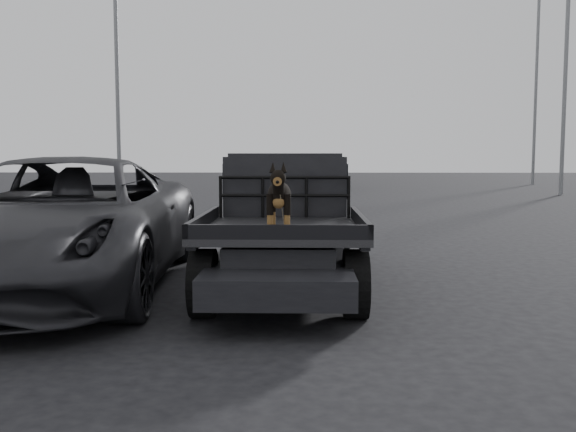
{
  "coord_description": "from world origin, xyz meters",
  "views": [
    {
      "loc": [
        0.35,
        -6.99,
        1.77
      ],
      "look_at": [
        0.19,
        -0.56,
        1.16
      ],
      "focal_mm": 40.0,
      "sensor_mm": 36.0,
      "label": 1
    }
  ],
  "objects_px": {
    "floodlight_near": "(116,24)",
    "floodlight_mid": "(568,14)",
    "dog": "(279,200)",
    "distant_car_a": "(316,174)",
    "flatbed_ute": "(284,253)",
    "parked_suv": "(62,223)",
    "floodlight_far": "(537,62)",
    "distant_car_b": "(314,173)"
  },
  "relations": [
    {
      "from": "floodlight_mid",
      "to": "distant_car_a",
      "type": "bearing_deg",
      "value": 155.73
    },
    {
      "from": "parked_suv",
      "to": "floodlight_mid",
      "type": "height_order",
      "value": "floodlight_mid"
    },
    {
      "from": "flatbed_ute",
      "to": "dog",
      "type": "xyz_separation_m",
      "value": [
        0.0,
        -1.72,
        0.83
      ]
    },
    {
      "from": "distant_car_b",
      "to": "floodlight_near",
      "type": "bearing_deg",
      "value": -135.77
    },
    {
      "from": "distant_car_b",
      "to": "flatbed_ute",
      "type": "bearing_deg",
      "value": -105.17
    },
    {
      "from": "floodlight_mid",
      "to": "floodlight_far",
      "type": "bearing_deg",
      "value": 76.97
    },
    {
      "from": "flatbed_ute",
      "to": "distant_car_b",
      "type": "xyz_separation_m",
      "value": [
        0.95,
        32.89,
        0.21
      ]
    },
    {
      "from": "parked_suv",
      "to": "distant_car_a",
      "type": "bearing_deg",
      "value": 78.17
    },
    {
      "from": "distant_car_b",
      "to": "floodlight_far",
      "type": "bearing_deg",
      "value": -22.51
    },
    {
      "from": "dog",
      "to": "parked_suv",
      "type": "height_order",
      "value": "parked_suv"
    },
    {
      "from": "distant_car_b",
      "to": "floodlight_mid",
      "type": "bearing_deg",
      "value": -62.37
    },
    {
      "from": "flatbed_ute",
      "to": "distant_car_b",
      "type": "bearing_deg",
      "value": 88.34
    },
    {
      "from": "distant_car_a",
      "to": "flatbed_ute",
      "type": "bearing_deg",
      "value": -84.32
    },
    {
      "from": "floodlight_mid",
      "to": "floodlight_far",
      "type": "height_order",
      "value": "floodlight_mid"
    },
    {
      "from": "dog",
      "to": "floodlight_mid",
      "type": "relative_size",
      "value": 0.05
    },
    {
      "from": "flatbed_ute",
      "to": "floodlight_mid",
      "type": "height_order",
      "value": "floodlight_mid"
    },
    {
      "from": "parked_suv",
      "to": "distant_car_a",
      "type": "distance_m",
      "value": 25.9
    },
    {
      "from": "distant_car_a",
      "to": "floodlight_mid",
      "type": "xyz_separation_m",
      "value": [
        10.91,
        -4.92,
        7.14
      ]
    },
    {
      "from": "dog",
      "to": "floodlight_near",
      "type": "bearing_deg",
      "value": 110.39
    },
    {
      "from": "parked_suv",
      "to": "floodlight_far",
      "type": "height_order",
      "value": "floodlight_far"
    },
    {
      "from": "floodlight_near",
      "to": "floodlight_far",
      "type": "distance_m",
      "value": 24.86
    },
    {
      "from": "parked_suv",
      "to": "floodlight_mid",
      "type": "xyz_separation_m",
      "value": [
        14.75,
        20.69,
        7.06
      ]
    },
    {
      "from": "distant_car_b",
      "to": "floodlight_mid",
      "type": "xyz_separation_m",
      "value": [
        10.86,
        -12.42,
        7.27
      ]
    },
    {
      "from": "floodlight_far",
      "to": "floodlight_near",
      "type": "bearing_deg",
      "value": -151.97
    },
    {
      "from": "dog",
      "to": "distant_car_b",
      "type": "distance_m",
      "value": 34.63
    },
    {
      "from": "parked_suv",
      "to": "floodlight_far",
      "type": "relative_size",
      "value": 0.47
    },
    {
      "from": "parked_suv",
      "to": "floodlight_far",
      "type": "xyz_separation_m",
      "value": [
        17.14,
        31.02,
        6.48
      ]
    },
    {
      "from": "dog",
      "to": "distant_car_a",
      "type": "distance_m",
      "value": 27.13
    },
    {
      "from": "distant_car_a",
      "to": "floodlight_near",
      "type": "distance_m",
      "value": 12.52
    },
    {
      "from": "flatbed_ute",
      "to": "dog",
      "type": "height_order",
      "value": "dog"
    },
    {
      "from": "distant_car_a",
      "to": "floodlight_mid",
      "type": "height_order",
      "value": "floodlight_mid"
    },
    {
      "from": "parked_suv",
      "to": "dog",
      "type": "bearing_deg",
      "value": -30.25
    },
    {
      "from": "floodlight_near",
      "to": "floodlight_mid",
      "type": "bearing_deg",
      "value": 3.96
    },
    {
      "from": "flatbed_ute",
      "to": "parked_suv",
      "type": "relative_size",
      "value": 0.85
    },
    {
      "from": "floodlight_near",
      "to": "floodlight_far",
      "type": "height_order",
      "value": "floodlight_far"
    },
    {
      "from": "flatbed_ute",
      "to": "distant_car_b",
      "type": "relative_size",
      "value": 1.17
    },
    {
      "from": "floodlight_near",
      "to": "parked_suv",
      "type": "bearing_deg",
      "value": -76.05
    },
    {
      "from": "parked_suv",
      "to": "distant_car_b",
      "type": "bearing_deg",
      "value": 79.98
    },
    {
      "from": "floodlight_near",
      "to": "flatbed_ute",
      "type": "bearing_deg",
      "value": -67.95
    },
    {
      "from": "parked_suv",
      "to": "floodlight_near",
      "type": "bearing_deg",
      "value": 100.63
    },
    {
      "from": "dog",
      "to": "floodlight_far",
      "type": "bearing_deg",
      "value": 66.41
    },
    {
      "from": "parked_suv",
      "to": "floodlight_mid",
      "type": "relative_size",
      "value": 0.43
    }
  ]
}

